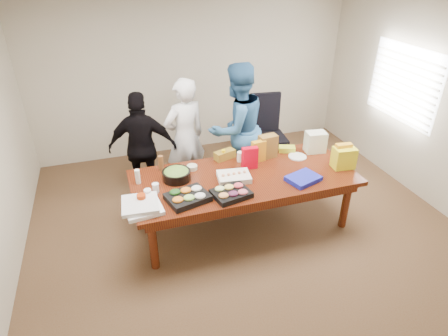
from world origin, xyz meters
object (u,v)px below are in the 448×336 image
object	(u,v)px
conference_table	(243,200)
person_center	(185,138)
person_right	(237,129)
salad_bowl	(176,175)
sheet_cake	(234,177)
office_chair	(269,136)

from	to	relation	value
conference_table	person_center	size ratio (longest dim) A/B	1.60
conference_table	person_right	world-z (taller)	person_right
person_right	salad_bowl	xyz separation A→B (m)	(-1.06, -0.78, -0.15)
person_right	sheet_cake	distance (m)	1.08
person_center	conference_table	bearing A→B (deg)	98.19
person_right	office_chair	bearing A→B (deg)	-172.11
person_center	person_right	bearing A→B (deg)	154.34
person_center	person_right	xyz separation A→B (m)	(0.75, -0.11, 0.09)
office_chair	sheet_cake	size ratio (longest dim) A/B	3.00
person_center	salad_bowl	world-z (taller)	person_center
office_chair	sheet_cake	distance (m)	1.75
office_chair	salad_bowl	xyz separation A→B (m)	(-1.76, -1.13, 0.21)
salad_bowl	person_right	bearing A→B (deg)	36.22
office_chair	person_right	size ratio (longest dim) A/B	0.62
office_chair	sheet_cake	world-z (taller)	office_chair
conference_table	salad_bowl	size ratio (longest dim) A/B	7.92
conference_table	person_right	xyz separation A→B (m)	(0.24, 0.96, 0.59)
conference_table	sheet_cake	world-z (taller)	sheet_cake
conference_table	sheet_cake	distance (m)	0.44
sheet_cake	salad_bowl	world-z (taller)	salad_bowl
conference_table	office_chair	bearing A→B (deg)	54.49
office_chair	person_center	size ratio (longest dim) A/B	0.68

